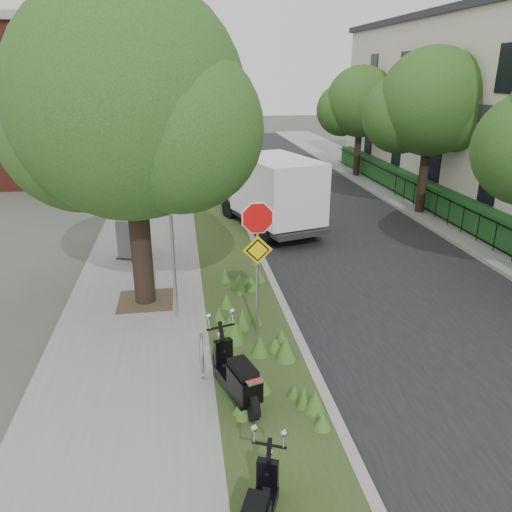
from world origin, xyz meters
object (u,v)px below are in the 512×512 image
at_px(box_truck, 271,190).
at_px(utility_cabinet, 132,240).
at_px(scooter_near, 239,383).
at_px(sign_assembly, 258,243).

bearing_deg(box_truck, utility_cabinet, -151.64).
distance_m(scooter_near, utility_cabinet, 8.32).
bearing_deg(sign_assembly, box_truck, 77.87).
distance_m(sign_assembly, scooter_near, 3.06).
xyz_separation_m(scooter_near, utility_cabinet, (-2.46, 7.95, 0.16)).
bearing_deg(scooter_near, utility_cabinet, 107.16).
bearing_deg(sign_assembly, scooter_near, -106.19).
xyz_separation_m(sign_assembly, scooter_near, (-0.69, -2.39, -1.77)).
distance_m(sign_assembly, utility_cabinet, 6.59).
xyz_separation_m(box_truck, utility_cabinet, (-4.92, -2.65, -0.85)).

